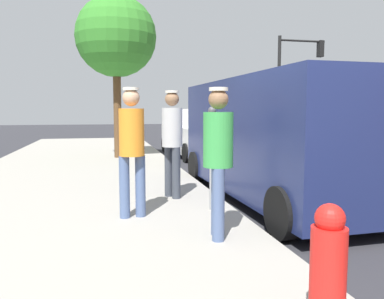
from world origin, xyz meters
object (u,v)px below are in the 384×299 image
at_px(pedestrian_in_green, 218,153).
at_px(fire_hydrant, 328,269).
at_px(pedestrian_in_gray, 172,136).
at_px(parked_sedan_behind, 199,135).
at_px(street_tree, 116,37).
at_px(pedestrian_in_orange, 132,143).
at_px(parked_van, 278,136).
at_px(parking_meter_near, 212,140).
at_px(traffic_light_corner, 295,71).

distance_m(pedestrian_in_green, fire_hydrant, 2.05).
distance_m(pedestrian_in_gray, parked_sedan_behind, 7.35).
distance_m(street_tree, fire_hydrant, 10.55).
bearing_deg(parked_sedan_behind, pedestrian_in_orange, 70.23).
relative_size(pedestrian_in_gray, pedestrian_in_orange, 1.01).
bearing_deg(pedestrian_in_gray, fire_hydrant, 94.56).
bearing_deg(fire_hydrant, pedestrian_in_gray, -85.44).
height_order(pedestrian_in_orange, parked_sedan_behind, pedestrian_in_orange).
bearing_deg(parked_sedan_behind, street_tree, 21.97).
relative_size(parked_van, parked_sedan_behind, 1.17).
xyz_separation_m(pedestrian_in_green, parked_sedan_behind, (-2.02, -9.18, -0.39)).
xyz_separation_m(pedestrian_in_orange, parked_sedan_behind, (-2.91, -8.09, -0.42)).
height_order(parking_meter_near, pedestrian_in_green, pedestrian_in_green).
bearing_deg(parked_sedan_behind, fire_hydrant, 80.65).
relative_size(pedestrian_in_orange, parked_van, 0.34).
xyz_separation_m(pedestrian_in_gray, street_tree, (0.69, -5.86, 2.63)).
bearing_deg(pedestrian_in_green, fire_hydrant, 95.28).
height_order(pedestrian_in_green, parked_sedan_behind, pedestrian_in_green).
height_order(pedestrian_in_gray, pedestrian_in_green, pedestrian_in_gray).
relative_size(parking_meter_near, fire_hydrant, 1.77).
relative_size(pedestrian_in_orange, parked_sedan_behind, 0.39).
distance_m(pedestrian_in_orange, fire_hydrant, 3.29).
distance_m(pedestrian_in_gray, fire_hydrant, 4.19).
bearing_deg(pedestrian_in_green, parked_van, -128.57).
distance_m(parking_meter_near, street_tree, 7.35).
xyz_separation_m(parked_van, parked_sedan_behind, (-0.23, -6.94, -0.41)).
bearing_deg(pedestrian_in_orange, fire_hydrant, 109.35).
distance_m(parking_meter_near, pedestrian_in_green, 1.29).
relative_size(pedestrian_in_gray, parked_sedan_behind, 0.40).
xyz_separation_m(pedestrian_in_orange, traffic_light_corner, (-8.89, -12.56, 2.35)).
bearing_deg(parking_meter_near, parked_van, -146.83).
height_order(pedestrian_in_gray, fire_hydrant, pedestrian_in_gray).
relative_size(pedestrian_in_gray, street_tree, 0.36).
height_order(street_tree, fire_hydrant, street_tree).
relative_size(pedestrian_in_orange, pedestrian_in_green, 1.03).
height_order(parking_meter_near, pedestrian_in_orange, pedestrian_in_orange).
bearing_deg(parking_meter_near, pedestrian_in_green, 77.34).
relative_size(parked_van, street_tree, 1.07).
relative_size(pedestrian_in_gray, parked_van, 0.34).
bearing_deg(parked_van, parked_sedan_behind, -91.94).
height_order(pedestrian_in_gray, street_tree, street_tree).
bearing_deg(parked_van, pedestrian_in_green, 51.43).
height_order(pedestrian_in_gray, parked_van, parked_van).
relative_size(pedestrian_in_orange, fire_hydrant, 2.06).
bearing_deg(pedestrian_in_gray, parking_meter_near, 115.11).
height_order(pedestrian_in_orange, parked_van, parked_van).
xyz_separation_m(street_tree, fire_hydrant, (-1.02, 9.99, -3.24)).
relative_size(pedestrian_in_gray, pedestrian_in_green, 1.04).
bearing_deg(traffic_light_corner, pedestrian_in_orange, 54.71).
height_order(traffic_light_corner, fire_hydrant, traffic_light_corner).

